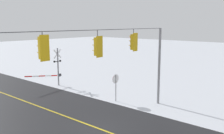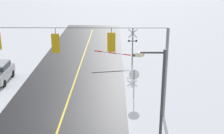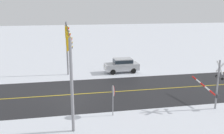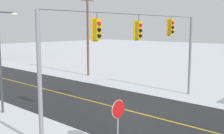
# 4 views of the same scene
# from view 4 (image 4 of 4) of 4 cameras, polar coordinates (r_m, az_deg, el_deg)

# --- Properties ---
(ground_plane) EXTENTS (160.00, 160.00, 0.00)m
(ground_plane) POSITION_cam_4_polar(r_m,az_deg,el_deg) (18.45, 4.81, -9.12)
(ground_plane) COLOR silver
(road_asphalt) EXTENTS (9.00, 80.00, 0.01)m
(road_asphalt) POSITION_cam_4_polar(r_m,az_deg,el_deg) (22.51, -7.36, -6.01)
(road_asphalt) COLOR black
(road_asphalt) RESTS_ON ground
(lane_centre_line) EXTENTS (0.14, 72.00, 0.01)m
(lane_centre_line) POSITION_cam_4_polar(r_m,az_deg,el_deg) (22.51, -7.36, -5.99)
(lane_centre_line) COLOR gold
(lane_centre_line) RESTS_ON ground
(signal_span) EXTENTS (14.20, 0.47, 6.22)m
(signal_span) POSITION_cam_4_polar(r_m,az_deg,el_deg) (17.76, 5.23, 4.20)
(signal_span) COLOR gray
(signal_span) RESTS_ON ground
(stop_sign) EXTENTS (0.80, 0.09, 2.35)m
(stop_sign) POSITION_cam_4_polar(r_m,az_deg,el_deg) (12.31, 1.26, -9.52)
(stop_sign) COLOR gray
(stop_sign) RESTS_ON ground
(streetlamp_near) EXTENTS (1.39, 0.28, 6.50)m
(streetlamp_near) POSITION_cam_4_polar(r_m,az_deg,el_deg) (19.09, -21.12, 2.94)
(streetlamp_near) COLOR #38383D
(streetlamp_near) RESTS_ON ground
(utility_pole) EXTENTS (1.80, 0.24, 8.95)m
(utility_pole) POSITION_cam_4_polar(r_m,az_deg,el_deg) (31.92, -4.89, 6.49)
(utility_pole) COLOR brown
(utility_pole) RESTS_ON ground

